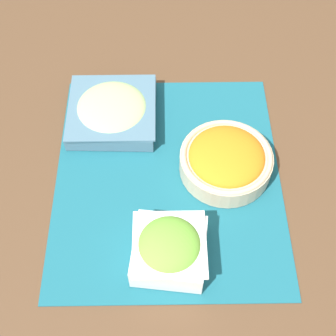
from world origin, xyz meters
TOP-DOWN VIEW (x-y plane):
  - ground_plane at (0.00, 0.00)m, footprint 3.00×3.00m
  - placemat at (0.00, 0.00)m, footprint 0.55×0.48m
  - cucumber_bowl at (0.16, 0.13)m, footprint 0.20×0.20m
  - lettuce_bowl at (-0.19, -0.00)m, footprint 0.15×0.15m
  - carrot_bowl at (0.02, -0.12)m, footprint 0.19×0.19m

SIDE VIEW (x-z plane):
  - ground_plane at x=0.00m, z-range 0.00..0.00m
  - placemat at x=0.00m, z-range 0.00..0.00m
  - cucumber_bowl at x=0.16m, z-range 0.00..0.06m
  - carrot_bowl at x=0.02m, z-range 0.00..0.07m
  - lettuce_bowl at x=-0.19m, z-range 0.00..0.08m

